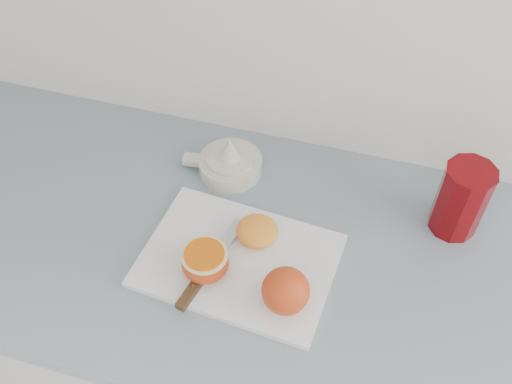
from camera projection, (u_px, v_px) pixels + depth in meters
counter at (314, 368)px, 1.38m from camera, size 2.32×0.64×0.89m
cutting_board at (239, 260)px, 1.04m from camera, size 0.36×0.27×0.01m
whole_orange at (286, 291)px, 0.94m from camera, size 0.08×0.08×0.08m
half_orange at (205, 262)px, 1.00m from camera, size 0.08×0.08×0.05m
squeezed_shell at (257, 231)px, 1.06m from camera, size 0.08×0.08×0.03m
paring_knife at (199, 280)px, 1.00m from camera, size 0.06×0.21×0.01m
citrus_juicer at (230, 162)px, 1.18m from camera, size 0.17×0.13×0.09m
red_tumbler at (460, 202)px, 1.05m from camera, size 0.09×0.09×0.15m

